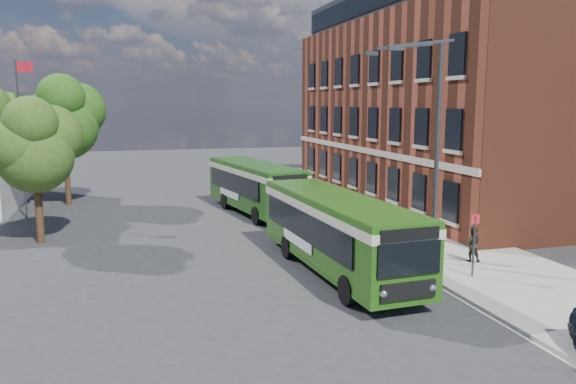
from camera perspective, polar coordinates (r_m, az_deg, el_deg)
name	(u,v)px	position (r m, az deg, el deg)	size (l,w,h in m)	color
ground	(298,262)	(23.81, 0.99, -7.08)	(120.00, 120.00, 0.00)	#2B2B2E
pavement	(372,215)	(33.51, 8.48, -2.32)	(6.00, 48.00, 0.15)	gray
kerb_line	(323,219)	(32.40, 3.56, -2.75)	(0.12, 48.00, 0.01)	beige
brick_office	(445,98)	(39.70, 15.64, 9.22)	(12.10, 26.00, 14.20)	brown
flagpole	(22,133)	(35.39, -25.44, 5.46)	(0.95, 0.10, 9.00)	#373A3C
street_lamp	(429,149)	(23.05, 14.13, 4.24)	(2.96, 2.38, 9.00)	#373A3C
bus_stop_sign	(474,241)	(22.12, 18.37, -4.76)	(0.35, 0.08, 2.52)	#373A3C
bus_front	(337,227)	(22.04, 4.99, -3.52)	(3.16, 10.92, 3.02)	#235412
bus_rear	(255,183)	(33.88, -3.38, 0.90)	(4.16, 10.20, 3.02)	#1C4C12
pedestrian_a	(438,239)	(24.52, 14.99, -4.65)	(0.58, 0.38, 1.57)	black
pedestrian_b	(472,244)	(24.34, 18.19, -5.04)	(0.71, 0.55, 1.46)	black
tree_left	(35,144)	(28.69, -24.28, 4.43)	(4.11, 3.91, 6.94)	#382114
tree_right	(65,117)	(39.14, -21.75, 7.11)	(5.00, 4.76, 8.45)	#382114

